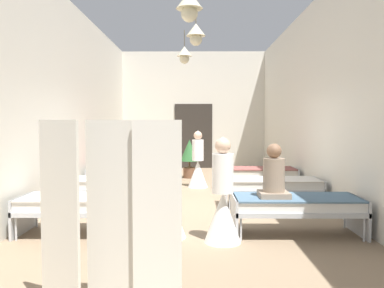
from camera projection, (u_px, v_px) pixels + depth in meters
ground_plane at (191, 209)px, 7.81m from camera, size 5.91×14.48×0.10m
room_shell at (192, 101)px, 8.92m from camera, size 5.71×14.08×4.35m
bed_left_row_0 at (84, 205)px, 5.91m from camera, size 1.90×0.84×0.57m
bed_right_row_0 at (296, 205)px, 5.87m from camera, size 1.90×0.84×0.57m
bed_left_row_1 at (111, 185)px, 7.81m from camera, size 1.90×0.84×0.57m
bed_right_row_1 at (272, 185)px, 7.77m from camera, size 1.90×0.84×0.57m
bed_left_row_2 at (128, 173)px, 9.70m from camera, size 1.90×0.84×0.57m
bed_right_row_2 at (257, 173)px, 9.67m from camera, size 1.90×0.84×0.57m
nurse_near_aisle at (168, 202)px, 5.71m from camera, size 0.52×0.52×1.49m
nurse_mid_aisle at (223, 205)px, 5.47m from camera, size 0.52×0.52×1.49m
nurse_far_aisle at (198, 167)px, 10.21m from camera, size 0.52×0.52×1.49m
patient_seated_primary at (274, 177)px, 5.81m from camera, size 0.44×0.44×0.80m
potted_plant at (189, 154)px, 11.98m from camera, size 0.56×0.56×1.18m
privacy_screen at (109, 218)px, 3.37m from camera, size 1.25×0.21×1.70m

